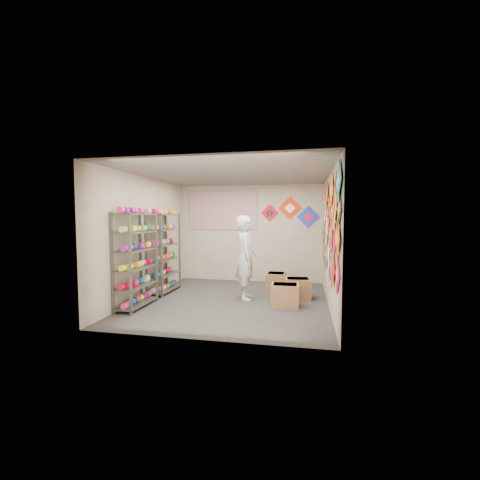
% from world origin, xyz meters
% --- Properties ---
extents(ground, '(4.50, 4.50, 0.00)m').
position_xyz_m(ground, '(0.00, 0.00, 0.00)').
color(ground, '#2B2826').
extents(room_walls, '(4.50, 4.50, 4.50)m').
position_xyz_m(room_walls, '(0.00, 0.00, 1.64)').
color(room_walls, '#B8A88C').
rests_on(room_walls, ground).
extents(shelf_rack_front, '(0.40, 1.10, 1.90)m').
position_xyz_m(shelf_rack_front, '(-1.78, -0.85, 0.95)').
color(shelf_rack_front, '#4C5147').
rests_on(shelf_rack_front, ground).
extents(shelf_rack_back, '(0.40, 1.10, 1.90)m').
position_xyz_m(shelf_rack_back, '(-1.78, 0.45, 0.95)').
color(shelf_rack_back, '#4C5147').
rests_on(shelf_rack_back, ground).
extents(string_spools, '(0.12, 2.36, 0.12)m').
position_xyz_m(string_spools, '(-1.78, -0.20, 1.05)').
color(string_spools, '#FF2A80').
rests_on(string_spools, ground).
extents(kite_wall_display, '(0.06, 4.29, 2.08)m').
position_xyz_m(kite_wall_display, '(1.98, -0.00, 1.65)').
color(kite_wall_display, '#EB064B').
rests_on(kite_wall_display, room_walls).
extents(back_wall_kites, '(1.61, 0.02, 0.87)m').
position_xyz_m(back_wall_kites, '(1.15, 2.24, 1.93)').
color(back_wall_kites, red).
rests_on(back_wall_kites, room_walls).
extents(poster, '(2.00, 0.01, 1.10)m').
position_xyz_m(poster, '(-0.80, 2.23, 2.00)').
color(poster, '#7D4FAC').
rests_on(poster, room_walls).
extents(shopkeeper, '(0.83, 0.68, 1.84)m').
position_xyz_m(shopkeeper, '(0.25, 0.23, 0.92)').
color(shopkeeper, silver).
rests_on(shopkeeper, ground).
extents(carton_a, '(0.56, 0.47, 0.46)m').
position_xyz_m(carton_a, '(1.13, -0.20, 0.23)').
color(carton_a, olive).
rests_on(carton_a, ground).
extents(carton_b, '(0.60, 0.51, 0.45)m').
position_xyz_m(carton_b, '(1.37, 0.51, 0.23)').
color(carton_b, olive).
rests_on(carton_b, ground).
extents(carton_c, '(0.46, 0.51, 0.44)m').
position_xyz_m(carton_c, '(0.83, 1.18, 0.22)').
color(carton_c, olive).
rests_on(carton_c, ground).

